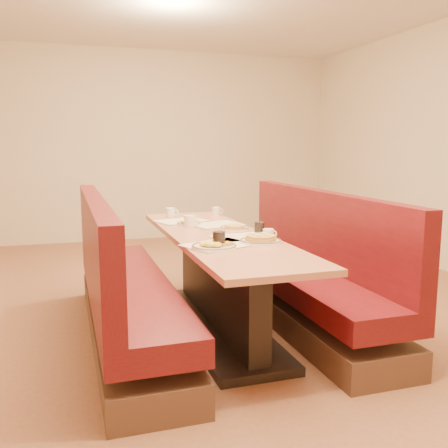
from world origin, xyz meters
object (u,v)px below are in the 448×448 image
object	(u,v)px
diner_table	(218,282)
coffee_mug_a	(269,234)
coffee_mug_d	(171,213)
booth_left	(121,293)
eggs_plate	(214,246)
coffee_mug_c	(217,211)
soda_tumbler_near	(219,240)
booth_right	(304,277)
pancake_plate	(261,240)
coffee_mug_b	(190,221)
soda_tumbler_mid	(259,229)

from	to	relation	value
diner_table	coffee_mug_a	distance (m)	0.60
coffee_mug_d	booth_left	bearing A→B (deg)	-98.27
eggs_plate	coffee_mug_d	bearing A→B (deg)	89.14
eggs_plate	coffee_mug_c	world-z (taller)	coffee_mug_c
coffee_mug_d	soda_tumbler_near	distance (m)	1.48
coffee_mug_a	soda_tumbler_near	bearing A→B (deg)	-164.56
coffee_mug_c	eggs_plate	bearing A→B (deg)	-100.21
booth_right	pancake_plate	world-z (taller)	booth_right
booth_left	coffee_mug_c	bearing A→B (deg)	43.63
booth_right	coffee_mug_a	bearing A→B (deg)	-143.49
booth_left	eggs_plate	world-z (taller)	booth_left
coffee_mug_d	soda_tumbler_near	bearing A→B (deg)	-67.31
eggs_plate	coffee_mug_c	size ratio (longest dim) A/B	2.76
pancake_plate	coffee_mug_b	world-z (taller)	coffee_mug_b
pancake_plate	coffee_mug_d	bearing A→B (deg)	103.67
soda_tumbler_mid	soda_tumbler_near	bearing A→B (deg)	-139.24
coffee_mug_a	soda_tumbler_mid	size ratio (longest dim) A/B	1.08
diner_table	eggs_plate	distance (m)	0.66
booth_right	coffee_mug_d	xyz separation A→B (m)	(-0.89, 0.97, 0.43)
booth_right	pancake_plate	bearing A→B (deg)	-143.21
coffee_mug_c	soda_tumbler_mid	size ratio (longest dim) A/B	1.07
booth_left	soda_tumbler_near	size ratio (longest dim) A/B	22.24
coffee_mug_c	coffee_mug_d	bearing A→B (deg)	-173.26
booth_left	coffee_mug_a	bearing A→B (deg)	-18.96
pancake_plate	coffee_mug_b	xyz separation A→B (m)	(-0.30, 0.80, 0.03)
coffee_mug_c	booth_left	bearing A→B (deg)	-129.05
booth_right	eggs_plate	distance (m)	1.12
coffee_mug_b	coffee_mug_a	bearing A→B (deg)	-69.22
booth_right	soda_tumbler_mid	bearing A→B (deg)	-163.45
eggs_plate	coffee_mug_d	distance (m)	1.47
booth_right	soda_tumbler_near	size ratio (longest dim) A/B	22.24
booth_left	coffee_mug_d	distance (m)	1.21
booth_right	coffee_mug_d	world-z (taller)	booth_right
pancake_plate	coffee_mug_a	world-z (taller)	coffee_mug_a
coffee_mug_a	booth_left	bearing A→B (deg)	155.48
pancake_plate	coffee_mug_d	world-z (taller)	coffee_mug_d
eggs_plate	soda_tumbler_near	world-z (taller)	soda_tumbler_near
diner_table	booth_left	bearing A→B (deg)	180.00
diner_table	pancake_plate	distance (m)	0.60
booth_left	eggs_plate	size ratio (longest dim) A/B	8.49
diner_table	pancake_plate	bearing A→B (deg)	-66.59
soda_tumbler_mid	coffee_mug_d	bearing A→B (deg)	111.59
booth_left	coffee_mug_b	bearing A→B (deg)	32.42
diner_table	coffee_mug_b	bearing A→B (deg)	107.14
booth_left	coffee_mug_d	bearing A→B (deg)	59.44
diner_table	soda_tumbler_near	size ratio (longest dim) A/B	22.24
diner_table	eggs_plate	xyz separation A→B (m)	(-0.18, -0.50, 0.39)
diner_table	pancake_plate	xyz separation A→B (m)	(0.18, -0.41, 0.40)
booth_right	coffee_mug_a	distance (m)	0.72
booth_left	coffee_mug_c	world-z (taller)	booth_left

